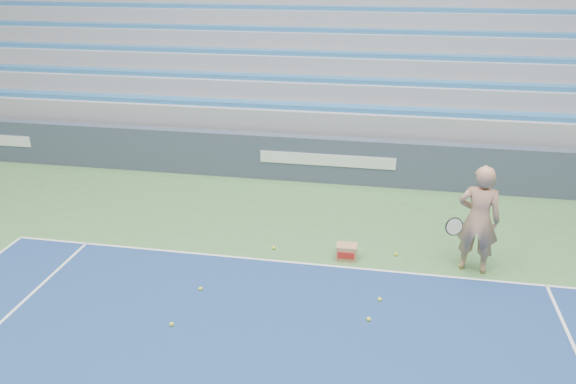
{
  "coord_description": "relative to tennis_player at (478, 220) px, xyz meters",
  "views": [
    {
      "loc": [
        1.33,
        3.33,
        5.04
      ],
      "look_at": [
        -0.32,
        12.38,
        1.15
      ],
      "focal_mm": 35.0,
      "sensor_mm": 36.0,
      "label": 1
    }
  ],
  "objects": [
    {
      "name": "tennis_ball_0",
      "position": [
        -0.18,
        0.04,
        -0.93
      ],
      "size": [
        0.07,
        0.07,
        0.07
      ],
      "primitive_type": "sphere",
      "color": "#DDEE30",
      "rests_on": "ground"
    },
    {
      "name": "tennis_ball_1",
      "position": [
        -4.53,
        -2.48,
        -0.93
      ],
      "size": [
        0.07,
        0.07,
        0.07
      ],
      "primitive_type": "sphere",
      "color": "#DDEE30",
      "rests_on": "ground"
    },
    {
      "name": "ball_box",
      "position": [
        -2.17,
        -0.01,
        -0.82
      ],
      "size": [
        0.38,
        0.3,
        0.28
      ],
      "color": "#AB7C52",
      "rests_on": "ground"
    },
    {
      "name": "tennis_ball_2",
      "position": [
        -1.68,
        -1.83,
        -0.93
      ],
      "size": [
        0.07,
        0.07,
        0.07
      ],
      "primitive_type": "sphere",
      "color": "#DDEE30",
      "rests_on": "ground"
    },
    {
      "name": "tennis_ball_3",
      "position": [
        -3.53,
        0.09,
        -0.93
      ],
      "size": [
        0.07,
        0.07,
        0.07
      ],
      "primitive_type": "sphere",
      "color": "#DDEE30",
      "rests_on": "ground"
    },
    {
      "name": "bleachers",
      "position": [
        -2.95,
        9.37,
        1.39
      ],
      "size": [
        31.0,
        9.15,
        7.3
      ],
      "color": "#94969C",
      "rests_on": "ground"
    },
    {
      "name": "tennis_player",
      "position": [
        0.0,
        0.0,
        0.0
      ],
      "size": [
        0.99,
        0.91,
        1.92
      ],
      "color": "tan",
      "rests_on": "ground"
    },
    {
      "name": "tennis_ball_6",
      "position": [
        -4.42,
        -1.49,
        -0.93
      ],
      "size": [
        0.07,
        0.07,
        0.07
      ],
      "primitive_type": "sphere",
      "color": "#DDEE30",
      "rests_on": "ground"
    },
    {
      "name": "sponsor_barrier",
      "position": [
        -2.94,
        3.66,
        -0.41
      ],
      "size": [
        30.0,
        0.32,
        1.1
      ],
      "color": "#384356",
      "rests_on": "ground"
    },
    {
      "name": "tennis_ball_5",
      "position": [
        -1.54,
        -1.27,
        -0.93
      ],
      "size": [
        0.07,
        0.07,
        0.07
      ],
      "primitive_type": "sphere",
      "color": "#DDEE30",
      "rests_on": "ground"
    },
    {
      "name": "tennis_ball_4",
      "position": [
        -1.29,
        0.25,
        -0.93
      ],
      "size": [
        0.07,
        0.07,
        0.07
      ],
      "primitive_type": "sphere",
      "color": "#DDEE30",
      "rests_on": "ground"
    }
  ]
}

